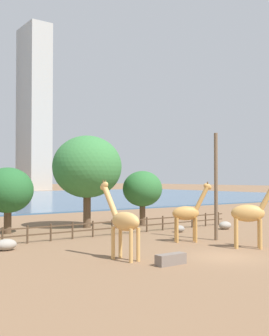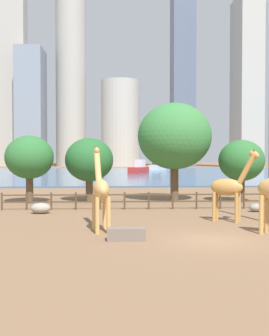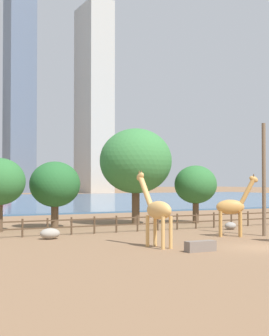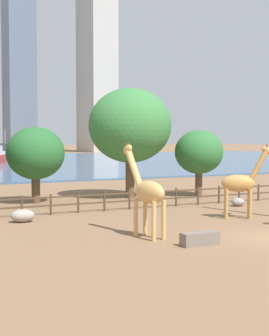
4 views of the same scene
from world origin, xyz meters
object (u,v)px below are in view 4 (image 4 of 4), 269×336
object	(u,v)px
giraffe_young	(147,192)
tree_left_small	(35,154)
boat_ferry	(5,152)
boulder_by_pole	(238,202)
tree_left_large	(130,126)
tree_center_broad	(199,152)
boulder_near_fence	(23,216)
feeding_trough	(200,239)
giraffe_tall	(241,183)

from	to	relation	value
giraffe_young	tree_left_small	xyz separation A→B (m)	(-1.46, 15.08, 1.43)
boat_ferry	boulder_by_pole	bearing A→B (deg)	-153.62
tree_left_large	tree_center_broad	world-z (taller)	tree_left_large
boulder_near_fence	feeding_trough	xyz separation A→B (m)	(5.68, -9.78, -0.07)
boat_ferry	tree_center_broad	bearing A→B (deg)	-153.11
tree_left_large	boat_ferry	distance (m)	83.19
boulder_near_fence	tree_left_large	distance (m)	14.22
tree_left_large	boulder_by_pole	bearing A→B (deg)	-58.04
feeding_trough	boulder_near_fence	bearing A→B (deg)	120.15
boulder_by_pole	boulder_near_fence	bearing A→B (deg)	-179.44
giraffe_young	tree_left_small	size ratio (longest dim) A/B	0.83
giraffe_young	feeding_trough	bearing A→B (deg)	-163.89
boulder_near_fence	feeding_trough	size ratio (longest dim) A/B	0.77
giraffe_tall	boulder_by_pole	size ratio (longest dim) A/B	4.52
giraffe_young	tree_left_large	size ratio (longest dim) A/B	0.53
giraffe_tall	tree_left_large	xyz separation A→B (m)	(-1.58, 12.20, 3.65)
giraffe_young	feeding_trough	world-z (taller)	giraffe_young
tree_left_large	boat_ferry	xyz separation A→B (m)	(7.19, 82.75, -4.50)
boulder_by_pole	tree_left_large	world-z (taller)	tree_left_large
boulder_near_fence	giraffe_young	bearing A→B (deg)	-58.20
tree_left_large	tree_center_broad	bearing A→B (deg)	-11.97
tree_center_broad	boat_ferry	distance (m)	84.01
tree_center_broad	tree_left_small	size ratio (longest dim) A/B	0.97
feeding_trough	tree_left_large	bearing A→B (deg)	74.55
boat_ferry	boulder_near_fence	bearing A→B (deg)	-163.19
boulder_near_fence	tree_center_broad	size ratio (longest dim) A/B	0.26
boulder_by_pole	tree_left_small	world-z (taller)	tree_left_small
giraffe_young	tree_left_small	distance (m)	15.22
giraffe_tall	boulder_by_pole	world-z (taller)	giraffe_tall
boulder_by_pole	feeding_trough	bearing A→B (deg)	-134.27
giraffe_tall	tree_left_small	bearing A→B (deg)	158.13
boulder_by_pole	tree_left_large	bearing A→B (deg)	121.96
feeding_trough	boat_ferry	distance (m)	101.11
giraffe_tall	tree_center_broad	xyz separation A→B (m)	(4.14, 10.99, 1.48)
feeding_trough	tree_center_broad	bearing A→B (deg)	57.17
feeding_trough	tree_left_small	size ratio (longest dim) A/B	0.32
feeding_trough	tree_left_large	xyz separation A→B (m)	(4.87, 17.63, 5.48)
boulder_near_fence	tree_left_large	size ratio (longest dim) A/B	0.16
tree_left_small	tree_center_broad	bearing A→B (deg)	-5.83
tree_center_broad	tree_left_small	bearing A→B (deg)	174.17
giraffe_tall	boulder_by_pole	distance (m)	5.83
tree_left_large	tree_left_small	distance (m)	7.91
boulder_near_fence	boulder_by_pole	size ratio (longest dim) A/B	1.40
feeding_trough	boat_ferry	bearing A→B (deg)	83.14
boulder_by_pole	tree_left_large	distance (m)	10.60
giraffe_young	boulder_near_fence	distance (m)	8.54
tree_left_large	tree_left_small	size ratio (longest dim) A/B	1.56
giraffe_young	boat_ferry	bearing A→B (deg)	-17.20
giraffe_young	boulder_near_fence	size ratio (longest dim) A/B	3.36
feeding_trough	giraffe_young	bearing A→B (deg)	115.53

